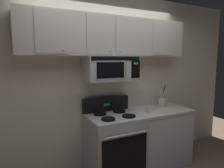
{
  "coord_description": "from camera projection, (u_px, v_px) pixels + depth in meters",
  "views": [
    {
      "loc": [
        -1.25,
        -2.03,
        1.72
      ],
      "look_at": [
        0.0,
        0.49,
        1.35
      ],
      "focal_mm": 31.63,
      "sensor_mm": 36.0,
      "label": 1
    }
  ],
  "objects": [
    {
      "name": "over_range_microwave",
      "position": [
        110.0,
        68.0,
        2.85
      ],
      "size": [
        0.76,
        0.43,
        0.35
      ],
      "color": "#B7BABF"
    },
    {
      "name": "back_wall",
      "position": [
        104.0,
        82.0,
        3.1
      ],
      "size": [
        5.2,
        0.1,
        2.7
      ],
      "primitive_type": "cube",
      "color": "silver",
      "rests_on": "ground_plane"
    },
    {
      "name": "counter_segment",
      "position": [
        159.0,
        135.0,
        3.27
      ],
      "size": [
        0.93,
        0.65,
        0.9
      ],
      "color": "silver",
      "rests_on": "ground_plane"
    },
    {
      "name": "utensil_crock_cream",
      "position": [
        162.0,
        100.0,
        3.32
      ],
      "size": [
        0.11,
        0.11,
        0.4
      ],
      "color": "beige",
      "rests_on": "counter_segment"
    },
    {
      "name": "upper_cabinets",
      "position": [
        109.0,
        37.0,
        2.82
      ],
      "size": [
        2.5,
        0.36,
        0.55
      ],
      "color": "#BCB7AD"
    },
    {
      "name": "stove_range",
      "position": [
        114.0,
        144.0,
        2.89
      ],
      "size": [
        0.76,
        0.69,
        1.12
      ],
      "color": "#B7BABF",
      "rests_on": "ground_plane"
    },
    {
      "name": "salt_shaker",
      "position": [
        147.0,
        111.0,
        2.93
      ],
      "size": [
        0.05,
        0.05,
        0.09
      ],
      "color": "white",
      "rests_on": "counter_segment"
    }
  ]
}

